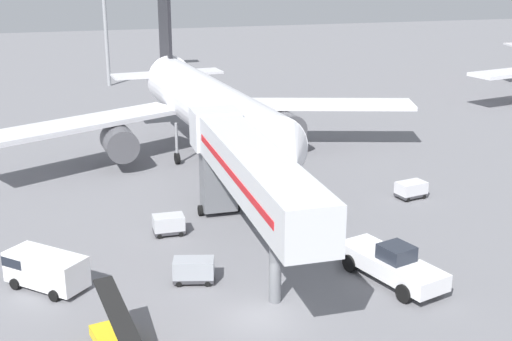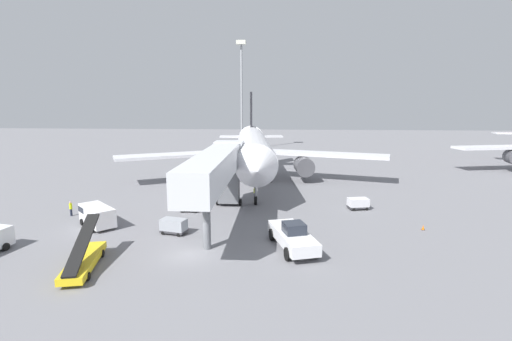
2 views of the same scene
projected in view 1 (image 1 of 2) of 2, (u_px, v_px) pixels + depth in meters
ground_plane at (260, 317)px, 37.39m from camera, size 300.00×300.00×0.00m
airplane_at_gate at (207, 107)px, 63.46m from camera, size 43.43×39.42×14.60m
jet_bridge at (245, 167)px, 43.20m from camera, size 3.46×22.49×7.95m
pushback_tug at (392, 264)px, 41.14m from camera, size 4.51×7.67×2.46m
service_van_near_right at (44, 268)px, 40.40m from camera, size 5.03×4.94×2.14m
baggage_cart_far_center at (194, 270)px, 41.13m from camera, size 2.69×1.91×1.48m
baggage_cart_mid_left at (411, 189)px, 55.36m from camera, size 2.58×1.92×1.34m
baggage_cart_far_left at (169, 224)px, 48.18m from camera, size 2.15×1.44×1.40m
ground_crew_worker_foreground at (245, 185)px, 55.89m from camera, size 0.39×0.39×1.64m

